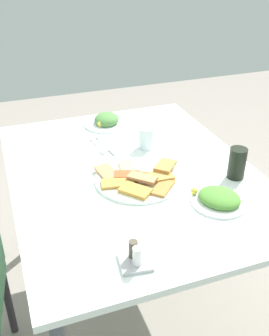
{
  "coord_description": "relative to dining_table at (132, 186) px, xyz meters",
  "views": [
    {
      "loc": [
        -1.27,
        0.45,
        1.54
      ],
      "look_at": [
        -0.03,
        0.0,
        0.76
      ],
      "focal_mm": 42.49,
      "sensor_mm": 36.0,
      "label": 1
    }
  ],
  "objects": [
    {
      "name": "pide_platter",
      "position": [
        -0.08,
        0.01,
        0.08
      ],
      "size": [
        0.33,
        0.34,
        0.04
      ],
      "color": "white",
      "rests_on": "dining_table"
    },
    {
      "name": "drinking_glass",
      "position": [
        0.17,
        -0.12,
        0.12
      ],
      "size": [
        0.07,
        0.07,
        0.09
      ],
      "primitive_type": "cylinder",
      "color": "silver",
      "rests_on": "dining_table"
    },
    {
      "name": "soda_can",
      "position": [
        -0.18,
        -0.36,
        0.13
      ],
      "size": [
        0.09,
        0.09,
        0.12
      ],
      "primitive_type": "cylinder",
      "rotation": [
        0.0,
        0.0,
        1.0
      ],
      "color": "black",
      "rests_on": "dining_table"
    },
    {
      "name": "dining_table",
      "position": [
        0.0,
        0.0,
        0.0
      ],
      "size": [
        1.21,
        0.94,
        0.73
      ],
      "color": "white",
      "rests_on": "ground_plane"
    },
    {
      "name": "salad_plate_rice",
      "position": [
        0.47,
        -0.03,
        0.09
      ],
      "size": [
        0.22,
        0.22,
        0.06
      ],
      "color": "white",
      "rests_on": "dining_table"
    },
    {
      "name": "salad_plate_greens",
      "position": [
        -0.31,
        -0.21,
        0.09
      ],
      "size": [
        0.2,
        0.2,
        0.04
      ],
      "color": "white",
      "rests_on": "dining_table"
    },
    {
      "name": "spoon",
      "position": [
        0.25,
        0.08,
        0.08
      ],
      "size": [
        0.16,
        0.03,
        0.0
      ],
      "primitive_type": "cube",
      "rotation": [
        0.0,
        0.0,
        0.09
      ],
      "color": "silver",
      "rests_on": "paper_napkin"
    },
    {
      "name": "paper_napkin",
      "position": [
        0.25,
        0.06,
        0.07
      ],
      "size": [
        0.11,
        0.11,
        0.0
      ],
      "primitive_type": "cube",
      "rotation": [
        0.0,
        0.0,
        0.02
      ],
      "color": "white",
      "rests_on": "dining_table"
    },
    {
      "name": "fork",
      "position": [
        0.25,
        0.04,
        0.08
      ],
      "size": [
        0.2,
        0.04,
        0.0
      ],
      "primitive_type": "cube",
      "rotation": [
        0.0,
        0.0,
        0.13
      ],
      "color": "silver",
      "rests_on": "paper_napkin"
    },
    {
      "name": "condiment_caddy",
      "position": [
        -0.49,
        0.17,
        0.09
      ],
      "size": [
        0.1,
        0.1,
        0.07
      ],
      "color": "#B2B2B7",
      "rests_on": "dining_table"
    },
    {
      "name": "ground_plane",
      "position": [
        0.0,
        0.0,
        -0.66
      ],
      "size": [
        6.0,
        6.0,
        0.0
      ],
      "primitive_type": "plane",
      "color": "gray"
    }
  ]
}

